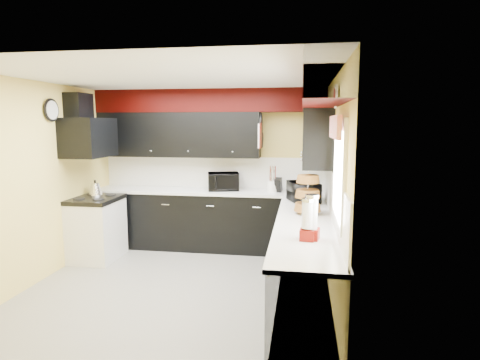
# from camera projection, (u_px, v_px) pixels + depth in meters

# --- Properties ---
(ground) EXTENTS (3.60, 3.60, 0.00)m
(ground) POSITION_uv_depth(u_px,v_px,m) (181.00, 285.00, 4.96)
(ground) COLOR gray
(ground) RESTS_ON ground
(wall_back) EXTENTS (3.60, 0.06, 2.50)m
(wall_back) POSITION_uv_depth(u_px,v_px,m) (212.00, 168.00, 6.55)
(wall_back) COLOR #E0C666
(wall_back) RESTS_ON ground
(wall_right) EXTENTS (0.06, 3.60, 2.50)m
(wall_right) POSITION_uv_depth(u_px,v_px,m) (333.00, 189.00, 4.51)
(wall_right) COLOR #E0C666
(wall_right) RESTS_ON ground
(wall_left) EXTENTS (0.06, 3.60, 2.50)m
(wall_left) POSITION_uv_depth(u_px,v_px,m) (42.00, 182.00, 5.06)
(wall_left) COLOR #E0C666
(wall_left) RESTS_ON ground
(ceiling) EXTENTS (3.60, 3.60, 0.06)m
(ceiling) POSITION_uv_depth(u_px,v_px,m) (177.00, 78.00, 4.61)
(ceiling) COLOR white
(ceiling) RESTS_ON wall_back
(cab_back) EXTENTS (3.60, 0.60, 0.90)m
(cab_back) POSITION_uv_depth(u_px,v_px,m) (209.00, 220.00, 6.36)
(cab_back) COLOR black
(cab_back) RESTS_ON ground
(cab_right) EXTENTS (0.60, 3.00, 0.90)m
(cab_right) POSITION_uv_depth(u_px,v_px,m) (305.00, 265.00, 4.38)
(cab_right) COLOR black
(cab_right) RESTS_ON ground
(counter_back) EXTENTS (3.62, 0.64, 0.04)m
(counter_back) POSITION_uv_depth(u_px,v_px,m) (208.00, 191.00, 6.30)
(counter_back) COLOR white
(counter_back) RESTS_ON cab_back
(counter_right) EXTENTS (0.64, 3.02, 0.04)m
(counter_right) POSITION_uv_depth(u_px,v_px,m) (306.00, 223.00, 4.31)
(counter_right) COLOR white
(counter_right) RESTS_ON cab_right
(splash_back) EXTENTS (3.60, 0.02, 0.50)m
(splash_back) POSITION_uv_depth(u_px,v_px,m) (212.00, 172.00, 6.54)
(splash_back) COLOR white
(splash_back) RESTS_ON counter_back
(splash_right) EXTENTS (0.02, 3.60, 0.50)m
(splash_right) POSITION_uv_depth(u_px,v_px,m) (332.00, 194.00, 4.52)
(splash_right) COLOR white
(splash_right) RESTS_ON counter_right
(upper_back) EXTENTS (2.60, 0.35, 0.70)m
(upper_back) POSITION_uv_depth(u_px,v_px,m) (179.00, 135.00, 6.37)
(upper_back) COLOR black
(upper_back) RESTS_ON wall_back
(upper_right) EXTENTS (0.35, 1.80, 0.70)m
(upper_right) POSITION_uv_depth(u_px,v_px,m) (316.00, 137.00, 5.34)
(upper_right) COLOR black
(upper_right) RESTS_ON wall_right
(soffit_back) EXTENTS (3.60, 0.36, 0.35)m
(soffit_back) POSITION_uv_depth(u_px,v_px,m) (209.00, 101.00, 6.22)
(soffit_back) COLOR black
(soffit_back) RESTS_ON wall_back
(soffit_right) EXTENTS (0.36, 3.24, 0.35)m
(soffit_right) POSITION_uv_depth(u_px,v_px,m) (320.00, 90.00, 4.21)
(soffit_right) COLOR black
(soffit_right) RESTS_ON wall_right
(stove) EXTENTS (0.60, 0.75, 0.86)m
(stove) POSITION_uv_depth(u_px,v_px,m) (97.00, 230.00, 5.86)
(stove) COLOR white
(stove) RESTS_ON ground
(cooktop) EXTENTS (0.62, 0.77, 0.06)m
(cooktop) POSITION_uv_depth(u_px,v_px,m) (95.00, 199.00, 5.80)
(cooktop) COLOR black
(cooktop) RESTS_ON stove
(hood) EXTENTS (0.50, 0.78, 0.55)m
(hood) POSITION_uv_depth(u_px,v_px,m) (89.00, 138.00, 5.68)
(hood) COLOR black
(hood) RESTS_ON wall_left
(hood_duct) EXTENTS (0.24, 0.40, 0.40)m
(hood_duct) POSITION_uv_depth(u_px,v_px,m) (79.00, 108.00, 5.64)
(hood_duct) COLOR black
(hood_duct) RESTS_ON wall_left
(window) EXTENTS (0.03, 0.86, 0.96)m
(window) POSITION_uv_depth(u_px,v_px,m) (340.00, 172.00, 3.59)
(window) COLOR white
(window) RESTS_ON wall_right
(valance) EXTENTS (0.04, 0.88, 0.20)m
(valance) POSITION_uv_depth(u_px,v_px,m) (335.00, 127.00, 3.54)
(valance) COLOR red
(valance) RESTS_ON wall_right
(pan_top) EXTENTS (0.03, 0.22, 0.40)m
(pan_top) POSITION_uv_depth(u_px,v_px,m) (261.00, 122.00, 6.07)
(pan_top) COLOR black
(pan_top) RESTS_ON upper_back
(pan_mid) EXTENTS (0.03, 0.28, 0.46)m
(pan_mid) POSITION_uv_depth(u_px,v_px,m) (260.00, 139.00, 5.98)
(pan_mid) COLOR black
(pan_mid) RESTS_ON upper_back
(pan_low) EXTENTS (0.03, 0.24, 0.42)m
(pan_low) POSITION_uv_depth(u_px,v_px,m) (262.00, 140.00, 6.24)
(pan_low) COLOR black
(pan_low) RESTS_ON upper_back
(cut_board) EXTENTS (0.03, 0.26, 0.35)m
(cut_board) POSITION_uv_depth(u_px,v_px,m) (260.00, 136.00, 5.85)
(cut_board) COLOR white
(cut_board) RESTS_ON upper_back
(baskets) EXTENTS (0.27, 0.27, 0.50)m
(baskets) POSITION_uv_depth(u_px,v_px,m) (308.00, 193.00, 4.61)
(baskets) COLOR brown
(baskets) RESTS_ON upper_right
(clock) EXTENTS (0.03, 0.30, 0.30)m
(clock) POSITION_uv_depth(u_px,v_px,m) (51.00, 110.00, 5.17)
(clock) COLOR black
(clock) RESTS_ON wall_left
(deco_plate) EXTENTS (0.03, 0.24, 0.24)m
(deco_plate) POSITION_uv_depth(u_px,v_px,m) (336.00, 96.00, 4.03)
(deco_plate) COLOR white
(deco_plate) RESTS_ON wall_right
(toaster_oven) EXTENTS (0.55, 0.50, 0.27)m
(toaster_oven) POSITION_uv_depth(u_px,v_px,m) (223.00, 181.00, 6.27)
(toaster_oven) COLOR black
(toaster_oven) RESTS_ON counter_back
(microwave) EXTENTS (0.48, 0.57, 0.27)m
(microwave) POSITION_uv_depth(u_px,v_px,m) (304.00, 192.00, 5.33)
(microwave) COLOR black
(microwave) RESTS_ON counter_right
(utensil_crock) EXTENTS (0.16, 0.16, 0.17)m
(utensil_crock) POSITION_uv_depth(u_px,v_px,m) (273.00, 186.00, 6.12)
(utensil_crock) COLOR white
(utensil_crock) RESTS_ON counter_back
(knife_block) EXTENTS (0.11, 0.15, 0.21)m
(knife_block) POSITION_uv_depth(u_px,v_px,m) (278.00, 185.00, 6.10)
(knife_block) COLOR black
(knife_block) RESTS_ON counter_back
(kettle) EXTENTS (0.20, 0.20, 0.18)m
(kettle) POSITION_uv_depth(u_px,v_px,m) (95.00, 189.00, 5.99)
(kettle) COLOR silver
(kettle) RESTS_ON cooktop
(dispenser_a) EXTENTS (0.14, 0.14, 0.34)m
(dispenser_a) POSITION_uv_depth(u_px,v_px,m) (307.00, 222.00, 3.58)
(dispenser_a) COLOR #690203
(dispenser_a) RESTS_ON counter_right
(dispenser_b) EXTENTS (0.16, 0.16, 0.38)m
(dispenser_b) POSITION_uv_depth(u_px,v_px,m) (311.00, 219.00, 3.60)
(dispenser_b) COLOR #5C0815
(dispenser_b) RESTS_ON counter_right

